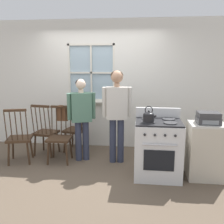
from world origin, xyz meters
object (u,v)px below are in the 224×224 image
person_elderly_left (81,113)px  chair_near_wall (19,139)px  chair_by_window (60,138)px  stereo (208,118)px  handbag (62,114)px  side_counter (205,150)px  chair_center_cluster (46,133)px  person_teen_center (117,107)px  potted_plant (80,96)px  stove (158,148)px  chair_near_stove (76,130)px  kettle (149,116)px

person_elderly_left → chair_near_wall: bearing=173.1°
chair_by_window → stereo: 2.61m
chair_by_window → handbag: (-0.01, 0.23, 0.41)m
side_counter → chair_center_cluster: bearing=167.3°
person_teen_center → side_counter: (1.47, -0.45, -0.59)m
chair_by_window → person_elderly_left: person_elderly_left is taller
person_elderly_left → potted_plant: size_ratio=4.57×
handbag → side_counter: bearing=-13.0°
person_teen_center → stove: (0.72, -0.50, -0.57)m
chair_near_stove → side_counter: bearing=81.0°
person_elderly_left → kettle: 1.38m
chair_center_cluster → stove: stove is taller
chair_near_stove → stereo: 2.60m
chair_near_wall → person_elderly_left: 1.23m
chair_near_stove → person_teen_center: size_ratio=0.61×
chair_near_wall → side_counter: size_ratio=1.15×
side_counter → stereo: (0.00, -0.02, 0.54)m
person_elderly_left → handbag: size_ratio=5.01×
handbag → stove: bearing=-19.7°
chair_by_window → potted_plant: bearing=76.2°
chair_center_cluster → chair_near_stove: 0.62m
chair_near_stove → person_elderly_left: (0.23, -0.46, 0.46)m
stove → kettle: 0.59m
chair_near_wall → stereo: 3.30m
chair_near_wall → chair_center_cluster: (0.33, 0.44, 0.00)m
person_elderly_left → potted_plant: bearing=85.8°
person_elderly_left → stereo: (2.13, -0.49, 0.07)m
chair_by_window → potted_plant: 1.13m
chair_by_window → potted_plant: potted_plant is taller
chair_by_window → chair_near_wall: 0.73m
chair_near_wall → side_counter: 3.25m
chair_center_cluster → potted_plant: potted_plant is taller
chair_near_wall → kettle: 2.43m
chair_near_wall → side_counter: bearing=161.3°
chair_near_wall → stereo: (3.25, -0.24, 0.53)m
chair_by_window → kettle: 1.79m
chair_near_wall → chair_center_cluster: bearing=-141.7°
person_elderly_left → stove: (1.37, -0.52, -0.44)m
potted_plant → handbag: potted_plant is taller
side_counter → kettle: bearing=-168.8°
chair_near_stove → person_teen_center: (0.89, -0.48, 0.58)m
person_elderly_left → side_counter: (2.13, -0.47, -0.46)m
chair_near_stove → chair_by_window: bearing=-3.4°
person_elderly_left → potted_plant: person_elderly_left is taller
stove → kettle: size_ratio=4.39×
handbag → kettle: bearing=-25.4°
potted_plant → side_counter: potted_plant is taller
handbag → chair_center_cluster: bearing=169.8°
kettle → potted_plant: (-1.43, 1.43, 0.10)m
chair_center_cluster → person_elderly_left: bearing=175.1°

